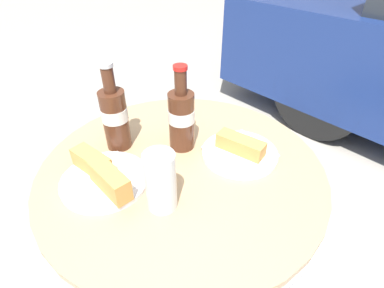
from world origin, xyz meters
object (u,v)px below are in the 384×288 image
Objects in this scene: lunch_plate_near at (240,151)px; lunch_plate_far at (103,176)px; bistro_table at (183,207)px; cola_bottle_left at (181,117)px; cola_bottle_right at (115,116)px; drinking_glass at (161,184)px.

lunch_plate_near is 0.36m from lunch_plate_far.
lunch_plate_near is at bearing 62.29° from bistro_table.
lunch_plate_far reaches higher than bistro_table.
cola_bottle_left is 0.98× the size of cola_bottle_right.
bistro_table is at bearing -117.71° from lunch_plate_near.
drinking_glass is at bearing -11.08° from cola_bottle_right.
cola_bottle_left is at bearing 127.24° from drinking_glass.
bistro_table is 0.32m from cola_bottle_right.
cola_bottle_left reaches higher than drinking_glass.
cola_bottle_left reaches higher than lunch_plate_near.
cola_bottle_left is at bearing 86.45° from lunch_plate_far.
drinking_glass is (0.13, -0.18, -0.03)m from cola_bottle_left.
cola_bottle_right is at bearing -140.69° from lunch_plate_near.
cola_bottle_right is at bearing -159.23° from bistro_table.
drinking_glass reaches higher than lunch_plate_near.
cola_bottle_right is (-0.19, -0.07, 0.26)m from bistro_table.
cola_bottle_right is at bearing 134.43° from lunch_plate_far.
bistro_table is 5.28× the size of drinking_glass.
drinking_glass is 0.27m from lunch_plate_near.
bistro_table is 3.15× the size of cola_bottle_left.
cola_bottle_left is 0.22m from drinking_glass.
drinking_glass is 0.70× the size of lunch_plate_near.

